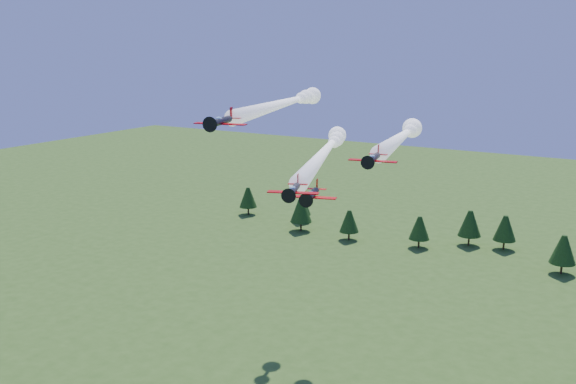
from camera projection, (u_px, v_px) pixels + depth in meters
The scene contains 5 objects.
plane_lead at pixel (326, 150), 113.62m from camera, with size 23.30×55.35×3.70m.
plane_left at pixel (285, 103), 123.90m from camera, with size 18.29×57.01×3.70m.
plane_right at pixel (403, 136), 109.84m from camera, with size 12.15×40.93×3.70m.
plane_slot at pixel (312, 195), 98.68m from camera, with size 7.85×8.71×2.75m.
treeline at pixel (480, 232), 191.45m from camera, with size 176.35×21.65×11.41m.
Camera 1 is at (44.33, -78.01, 61.58)m, focal length 40.00 mm.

